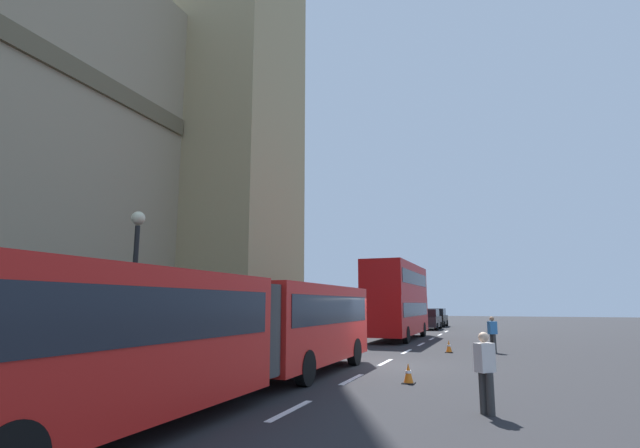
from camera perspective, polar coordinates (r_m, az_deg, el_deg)
The scene contains 11 objects.
ground_plane at distance 18.85m, azimuth 7.29°, elevation -16.52°, with size 160.00×160.00×0.00m, color #262628.
lane_centre_marking at distance 24.15m, azimuth 10.40°, elevation -14.90°, with size 39.00×0.16×0.01m.
articulated_bus at distance 12.54m, azimuth -10.25°, elevation -11.93°, with size 16.67×2.54×2.90m.
double_decker_bus at distance 32.26m, azimuth 9.31°, elevation -8.76°, with size 10.21×2.54×4.90m.
sedan_lead at distance 45.34m, azimuth 13.02°, elevation -11.13°, with size 4.40×1.86×1.85m.
sedan_trailing at distance 51.19m, azimuth 13.92°, elevation -10.90°, with size 4.40×1.86×1.85m.
traffic_cone_west at distance 14.67m, azimuth 10.61°, elevation -17.30°, with size 0.36×0.36×0.58m.
traffic_cone_middle at distance 24.11m, azimuth 15.28°, elevation -14.07°, with size 0.36×0.36×0.58m.
street_lamp at distance 16.30m, azimuth -21.50°, elevation -6.25°, with size 0.44×0.44×5.27m.
pedestrian_near_cones at distance 11.02m, azimuth 19.32°, elevation -16.24°, with size 0.46×0.45×1.69m.
pedestrian_by_kerb at distance 24.71m, azimuth 20.10°, elevation -12.24°, with size 0.44×0.46×1.69m.
Camera 1 is at (-18.19, -4.39, 2.28)m, focal length 26.53 mm.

